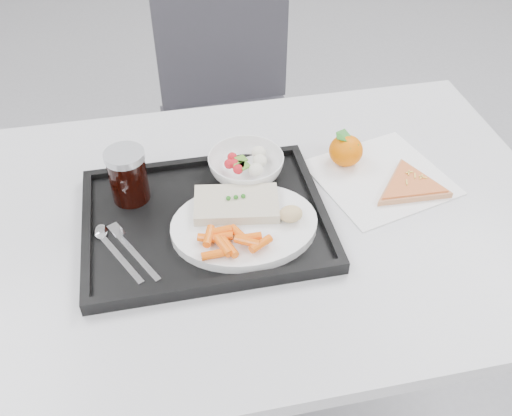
{
  "coord_description": "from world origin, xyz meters",
  "views": [
    {
      "loc": [
        -0.16,
        -0.49,
        1.5
      ],
      "look_at": [
        0.01,
        0.3,
        0.77
      ],
      "focal_mm": 40.0,
      "sensor_mm": 36.0,
      "label": 1
    }
  ],
  "objects_px": {
    "tray": "(205,220)",
    "dinner_plate": "(244,225)",
    "table": "(252,239)",
    "salad_bowl": "(246,166)",
    "pizza_slice": "(410,185)",
    "cola_glass": "(128,175)",
    "tangerine": "(346,150)",
    "chair": "(230,100)"
  },
  "relations": [
    {
      "from": "tray",
      "to": "dinner_plate",
      "type": "relative_size",
      "value": 1.67
    },
    {
      "from": "table",
      "to": "dinner_plate",
      "type": "bearing_deg",
      "value": -116.15
    },
    {
      "from": "table",
      "to": "salad_bowl",
      "type": "xyz_separation_m",
      "value": [
        0.01,
        0.1,
        0.11
      ]
    },
    {
      "from": "table",
      "to": "pizza_slice",
      "type": "distance_m",
      "value": 0.34
    },
    {
      "from": "dinner_plate",
      "to": "cola_glass",
      "type": "xyz_separation_m",
      "value": [
        -0.2,
        0.13,
        0.05
      ]
    },
    {
      "from": "tangerine",
      "to": "tray",
      "type": "bearing_deg",
      "value": -158.6
    },
    {
      "from": "tray",
      "to": "cola_glass",
      "type": "distance_m",
      "value": 0.17
    },
    {
      "from": "cola_glass",
      "to": "salad_bowl",
      "type": "bearing_deg",
      "value": 5.37
    },
    {
      "from": "dinner_plate",
      "to": "pizza_slice",
      "type": "distance_m",
      "value": 0.36
    },
    {
      "from": "dinner_plate",
      "to": "pizza_slice",
      "type": "xyz_separation_m",
      "value": [
        0.35,
        0.06,
        -0.01
      ]
    },
    {
      "from": "chair",
      "to": "pizza_slice",
      "type": "height_order",
      "value": "chair"
    },
    {
      "from": "table",
      "to": "tangerine",
      "type": "xyz_separation_m",
      "value": [
        0.22,
        0.12,
        0.1
      ]
    },
    {
      "from": "table",
      "to": "tray",
      "type": "distance_m",
      "value": 0.12
    },
    {
      "from": "cola_glass",
      "to": "pizza_slice",
      "type": "height_order",
      "value": "cola_glass"
    },
    {
      "from": "table",
      "to": "chair",
      "type": "xyz_separation_m",
      "value": [
        0.08,
        0.76,
        -0.15
      ]
    },
    {
      "from": "tray",
      "to": "salad_bowl",
      "type": "relative_size",
      "value": 2.96
    },
    {
      "from": "chair",
      "to": "tray",
      "type": "height_order",
      "value": "chair"
    },
    {
      "from": "table",
      "to": "dinner_plate",
      "type": "relative_size",
      "value": 4.44
    },
    {
      "from": "chair",
      "to": "salad_bowl",
      "type": "bearing_deg",
      "value": -96.15
    },
    {
      "from": "tangerine",
      "to": "pizza_slice",
      "type": "xyz_separation_m",
      "value": [
        0.1,
        -0.11,
        -0.02
      ]
    },
    {
      "from": "table",
      "to": "cola_glass",
      "type": "xyz_separation_m",
      "value": [
        -0.22,
        0.08,
        0.14
      ]
    },
    {
      "from": "tangerine",
      "to": "pizza_slice",
      "type": "relative_size",
      "value": 0.31
    },
    {
      "from": "salad_bowl",
      "to": "tangerine",
      "type": "height_order",
      "value": "tangerine"
    },
    {
      "from": "chair",
      "to": "tray",
      "type": "xyz_separation_m",
      "value": [
        -0.17,
        -0.77,
        0.22
      ]
    },
    {
      "from": "tray",
      "to": "tangerine",
      "type": "bearing_deg",
      "value": 21.4
    },
    {
      "from": "tangerine",
      "to": "pizza_slice",
      "type": "height_order",
      "value": "tangerine"
    },
    {
      "from": "tray",
      "to": "pizza_slice",
      "type": "relative_size",
      "value": 1.84
    },
    {
      "from": "cola_glass",
      "to": "tangerine",
      "type": "height_order",
      "value": "cola_glass"
    },
    {
      "from": "dinner_plate",
      "to": "tangerine",
      "type": "relative_size",
      "value": 3.59
    },
    {
      "from": "salad_bowl",
      "to": "cola_glass",
      "type": "height_order",
      "value": "cola_glass"
    },
    {
      "from": "chair",
      "to": "salad_bowl",
      "type": "distance_m",
      "value": 0.71
    },
    {
      "from": "dinner_plate",
      "to": "pizza_slice",
      "type": "bearing_deg",
      "value": 9.65
    },
    {
      "from": "table",
      "to": "dinner_plate",
      "type": "xyz_separation_m",
      "value": [
        -0.03,
        -0.05,
        0.09
      ]
    },
    {
      "from": "chair",
      "to": "tray",
      "type": "bearing_deg",
      "value": -102.5
    },
    {
      "from": "table",
      "to": "cola_glass",
      "type": "bearing_deg",
      "value": 160.18
    },
    {
      "from": "chair",
      "to": "cola_glass",
      "type": "bearing_deg",
      "value": -113.97
    },
    {
      "from": "chair",
      "to": "salad_bowl",
      "type": "height_order",
      "value": "chair"
    },
    {
      "from": "chair",
      "to": "pizza_slice",
      "type": "relative_size",
      "value": 3.79
    },
    {
      "from": "pizza_slice",
      "to": "tray",
      "type": "bearing_deg",
      "value": -177.83
    },
    {
      "from": "cola_glass",
      "to": "pizza_slice",
      "type": "xyz_separation_m",
      "value": [
        0.55,
        -0.07,
        -0.06
      ]
    },
    {
      "from": "tray",
      "to": "chair",
      "type": "bearing_deg",
      "value": 77.5
    },
    {
      "from": "salad_bowl",
      "to": "cola_glass",
      "type": "bearing_deg",
      "value": -174.63
    }
  ]
}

